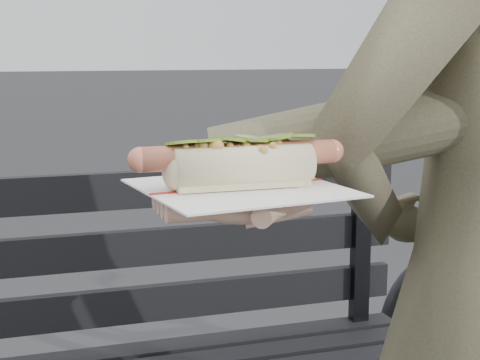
{
  "coord_description": "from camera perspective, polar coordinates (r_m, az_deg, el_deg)",
  "views": [
    {
      "loc": [
        -0.18,
        -0.6,
        1.13
      ],
      "look_at": [
        0.04,
        0.09,
        1.0
      ],
      "focal_mm": 55.0,
      "sensor_mm": 36.0,
      "label": 1
    }
  ],
  "objects": [
    {
      "name": "park_bench",
      "position": [
        1.54,
        -12.49,
        -13.27
      ],
      "size": [
        1.5,
        0.44,
        0.88
      ],
      "color": "black",
      "rests_on": "ground"
    },
    {
      "name": "held_hotdog",
      "position": [
        0.86,
        10.76,
        3.48
      ],
      "size": [
        0.62,
        0.3,
        0.2
      ],
      "color": "#463E2E"
    }
  ]
}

